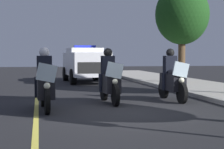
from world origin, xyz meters
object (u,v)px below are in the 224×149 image
at_px(police_motorcycle_trailing, 172,79).
at_px(police_suv, 85,63).
at_px(police_motorcycle_lead_left, 45,85).
at_px(police_motorcycle_lead_right, 109,81).
at_px(tree_far_back, 182,15).
at_px(cyclist_background, 108,65).

distance_m(police_motorcycle_trailing, police_suv, 9.16).
distance_m(police_motorcycle_lead_left, police_motorcycle_lead_right, 2.31).
xyz_separation_m(police_suv, tree_far_back, (2.19, 4.80, 2.52)).
bearing_deg(police_motorcycle_lead_left, cyclist_background, 162.87).
bearing_deg(cyclist_background, police_suv, -27.01).
bearing_deg(tree_far_back, police_motorcycle_trailing, -24.07).
height_order(police_motorcycle_lead_left, cyclist_background, police_motorcycle_lead_left).
distance_m(police_motorcycle_lead_right, tree_far_back, 9.17).
bearing_deg(police_motorcycle_lead_left, police_motorcycle_lead_right, 120.16).
relative_size(police_motorcycle_lead_left, police_motorcycle_lead_right, 1.00).
height_order(police_motorcycle_trailing, cyclist_background, police_motorcycle_trailing).
distance_m(police_motorcycle_lead_right, police_suv, 9.20).
height_order(police_suv, cyclist_background, police_suv).
bearing_deg(police_motorcycle_lead_right, cyclist_background, 169.55).
bearing_deg(cyclist_background, police_motorcycle_lead_left, -17.13).
relative_size(police_suv, tree_far_back, 0.98).
distance_m(police_suv, tree_far_back, 5.85).
height_order(police_motorcycle_lead_right, police_motorcycle_trailing, same).
height_order(police_motorcycle_lead_right, tree_far_back, tree_far_back).
bearing_deg(police_motorcycle_lead_right, tree_far_back, 143.49).
xyz_separation_m(police_motorcycle_lead_left, tree_far_back, (-8.16, 7.17, 2.89)).
xyz_separation_m(police_motorcycle_lead_left, police_suv, (-10.34, 2.37, 0.37)).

